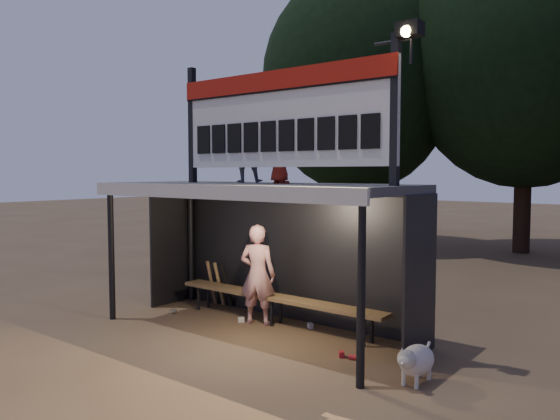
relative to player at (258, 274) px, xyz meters
The scene contains 12 objects.
ground 0.95m from the player, 56.38° to the right, with size 80.00×80.00×0.00m, color brown.
player is the anchor object (origin of this frame).
child_a 2.08m from the player, 164.50° to the right, with size 0.56×0.43×1.14m, color gray.
child_b 2.00m from the player, 10.16° to the right, with size 0.42×0.27×0.85m, color #AE281A.
dugout_shelter 1.07m from the player, 30.15° to the right, with size 5.10×2.08×2.32m.
scoreboard_assembly 2.66m from the player, 26.30° to the right, with size 4.10×0.27×1.99m.
bench 0.49m from the player, 30.05° to the left, with size 4.00×0.35×0.48m.
tree_left 11.32m from the player, 111.26° to the left, with size 6.46×6.46×9.27m.
tree_mid 12.39m from the player, 83.50° to the left, with size 7.22×7.22×10.36m.
dog 3.26m from the player, 14.20° to the right, with size 0.36×0.81×0.49m.
bats 1.42m from the player, 161.94° to the left, with size 0.47×0.33×0.84m.
litter 1.02m from the player, 21.86° to the right, with size 3.84×0.98×0.08m.
Camera 1 is at (5.47, -6.32, 2.50)m, focal length 35.00 mm.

